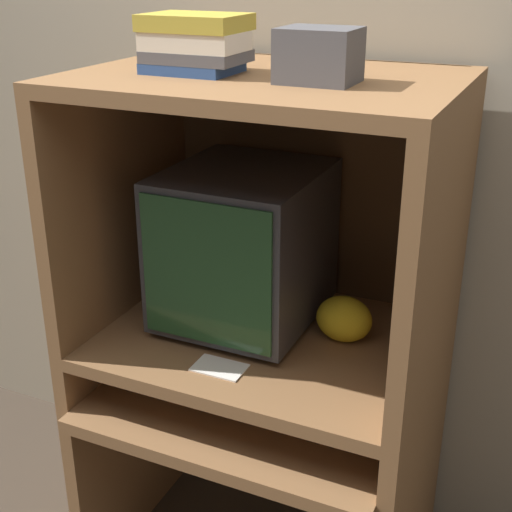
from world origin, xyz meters
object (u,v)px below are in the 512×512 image
Objects in this scene: book_stack at (195,43)px; snack_bag at (344,319)px; keyboard at (207,390)px; mouse at (304,411)px; crt_monitor at (244,245)px; storage_box at (319,55)px.

snack_bag is at bearing 17.48° from book_stack.
book_stack is at bearing 120.52° from keyboard.
mouse is 0.26m from snack_bag.
book_stack is (-0.04, 0.06, 0.90)m from keyboard.
keyboard is 2.99× the size of snack_bag.
snack_bag is at bearing 0.08° from crt_monitor.
crt_monitor is 0.59m from storage_box.
crt_monitor is at bearing 58.75° from book_stack.
book_stack is at bearing -121.25° from crt_monitor.
storage_box is at bearing 95.73° from mouse.
crt_monitor is 1.00× the size of keyboard.
crt_monitor is 6.29× the size of mouse.
snack_bag is (0.32, 0.17, 0.21)m from keyboard.
crt_monitor is at bearing -179.92° from snack_bag.
mouse is 0.43× the size of storage_box.
book_stack reaches higher than crt_monitor.
snack_bag is at bearing 73.18° from mouse.
book_stack reaches higher than snack_bag.
crt_monitor is at bearing 152.92° from storage_box.
crt_monitor is 0.46m from mouse.
crt_monitor is 0.41m from keyboard.
snack_bag is (0.05, 0.16, 0.20)m from mouse.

